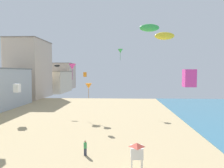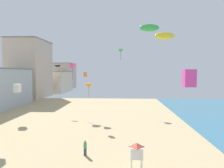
% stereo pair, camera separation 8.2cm
% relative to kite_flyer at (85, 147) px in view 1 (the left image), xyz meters
% --- Properties ---
extents(boardwalk_hotel_far, '(10.86, 15.77, 19.92)m').
position_rel_kite_flyer_xyz_m(boardwalk_hotel_far, '(-28.40, 48.48, 9.05)').
color(boardwalk_hotel_far, '#C6B29E').
rests_on(boardwalk_hotel_far, ground).
extents(boardwalk_hotel_distant, '(15.52, 18.99, 9.33)m').
position_rel_kite_flyer_xyz_m(boardwalk_hotel_distant, '(-28.40, 67.98, 3.75)').
color(boardwalk_hotel_distant, beige).
rests_on(boardwalk_hotel_distant, ground).
extents(boardwalk_hotel_furthest, '(10.98, 14.74, 13.69)m').
position_rel_kite_flyer_xyz_m(boardwalk_hotel_furthest, '(-28.40, 88.08, 5.93)').
color(boardwalk_hotel_furthest, '#C6B29E').
rests_on(boardwalk_hotel_furthest, ground).
extents(kite_flyer, '(0.34, 0.34, 1.64)m').
position_rel_kite_flyer_xyz_m(kite_flyer, '(0.00, 0.00, 0.00)').
color(kite_flyer, '#383D4C').
rests_on(kite_flyer, ground).
extents(lifeguard_stand, '(1.10, 1.10, 2.55)m').
position_rel_kite_flyer_xyz_m(lifeguard_stand, '(5.24, -3.07, 0.92)').
color(lifeguard_stand, white).
rests_on(lifeguard_stand, ground).
extents(kite_black_parafoil, '(1.31, 0.36, 0.51)m').
position_rel_kite_flyer_xyz_m(kite_black_parafoil, '(-10.74, 24.13, 9.41)').
color(kite_black_parafoil, black).
extents(kite_orange_box, '(0.51, 0.51, 0.80)m').
position_rel_kite_flyer_xyz_m(kite_orange_box, '(-2.53, 13.84, 7.54)').
color(kite_orange_box, orange).
extents(kite_green_delta, '(1.16, 1.16, 2.63)m').
position_rel_kite_flyer_xyz_m(kite_green_delta, '(3.40, 27.00, 12.87)').
color(kite_green_delta, green).
extents(kite_orange_delta, '(1.22, 1.22, 2.77)m').
position_rel_kite_flyer_xyz_m(kite_orange_delta, '(-2.40, 16.68, 5.36)').
color(kite_orange_delta, orange).
extents(kite_yellow_parafoil, '(2.45, 0.68, 0.95)m').
position_rel_kite_flyer_xyz_m(kite_yellow_parafoil, '(9.16, 5.03, 12.47)').
color(kite_yellow_parafoil, yellow).
extents(kite_magenta_box, '(1.10, 1.10, 1.73)m').
position_rel_kite_flyer_xyz_m(kite_magenta_box, '(10.50, -0.63, 7.36)').
color(kite_magenta_box, '#DB3D9E').
extents(kite_magenta_delta, '(1.48, 1.48, 3.35)m').
position_rel_kite_flyer_xyz_m(kite_magenta_delta, '(-6.59, 21.24, 9.11)').
color(kite_magenta_delta, '#DB3D9E').
extents(kite_green_parafoil, '(2.15, 0.60, 0.84)m').
position_rel_kite_flyer_xyz_m(kite_green_parafoil, '(6.88, 1.91, 12.83)').
color(kite_green_parafoil, green).
extents(kite_white_box, '(0.97, 0.97, 1.52)m').
position_rel_kite_flyer_xyz_m(kite_white_box, '(-15.23, 14.94, 5.05)').
color(kite_white_box, white).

